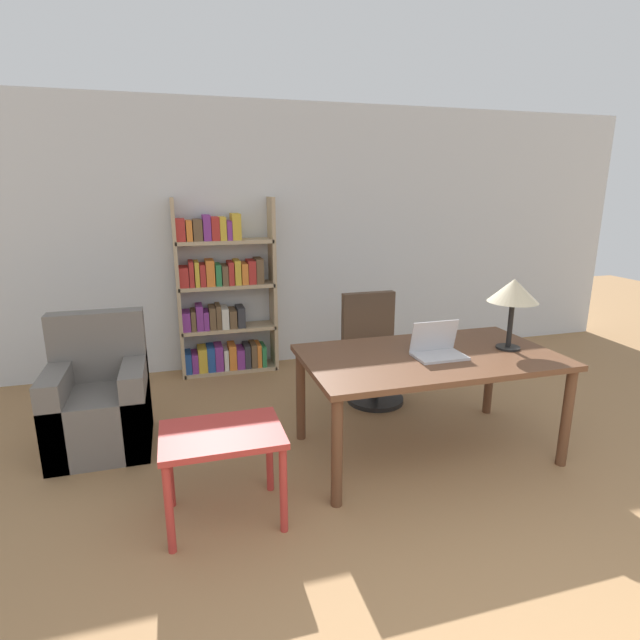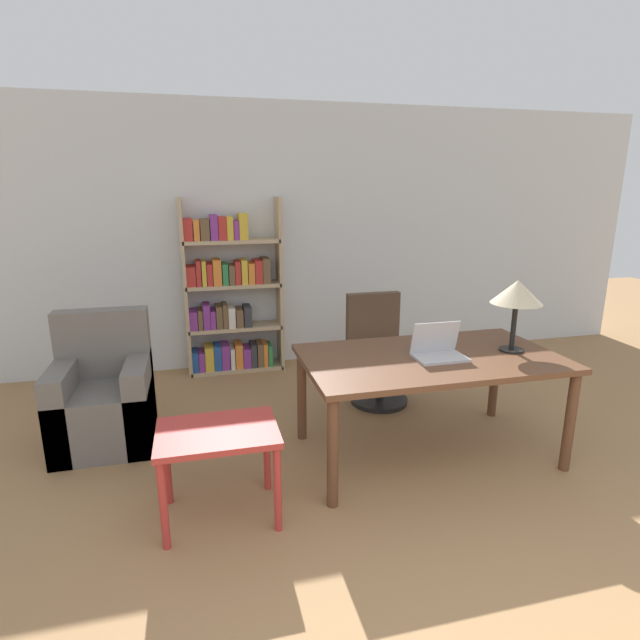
% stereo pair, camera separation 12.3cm
% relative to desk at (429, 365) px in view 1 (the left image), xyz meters
% --- Properties ---
extents(wall_back, '(8.00, 0.06, 2.70)m').
position_rel_desk_xyz_m(wall_back, '(-0.42, 2.26, 0.69)').
color(wall_back, silver).
rests_on(wall_back, ground_plane).
extents(desk, '(1.75, 0.99, 0.74)m').
position_rel_desk_xyz_m(desk, '(0.00, 0.00, 0.00)').
color(desk, brown).
rests_on(desk, ground_plane).
extents(laptop, '(0.34, 0.23, 0.24)m').
position_rel_desk_xyz_m(laptop, '(0.03, -0.04, 0.13)').
color(laptop, '#B2B2B7').
rests_on(laptop, desk).
extents(table_lamp, '(0.35, 0.35, 0.51)m').
position_rel_desk_xyz_m(table_lamp, '(0.60, -0.04, 0.49)').
color(table_lamp, black).
rests_on(table_lamp, desk).
extents(office_chair, '(0.51, 0.51, 0.96)m').
position_rel_desk_xyz_m(office_chair, '(-0.01, 0.99, -0.23)').
color(office_chair, black).
rests_on(office_chair, ground_plane).
extents(side_table_blue, '(0.67, 0.48, 0.55)m').
position_rel_desk_xyz_m(side_table_blue, '(-1.47, -0.37, -0.20)').
color(side_table_blue, '#B2332D').
rests_on(side_table_blue, ground_plane).
extents(armchair, '(0.67, 0.67, 0.97)m').
position_rel_desk_xyz_m(armchair, '(-2.25, 0.74, -0.33)').
color(armchair, '#66605B').
rests_on(armchair, ground_plane).
extents(bookshelf, '(0.98, 0.28, 1.77)m').
position_rel_desk_xyz_m(bookshelf, '(-1.22, 2.07, 0.12)').
color(bookshelf, tan).
rests_on(bookshelf, ground_plane).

